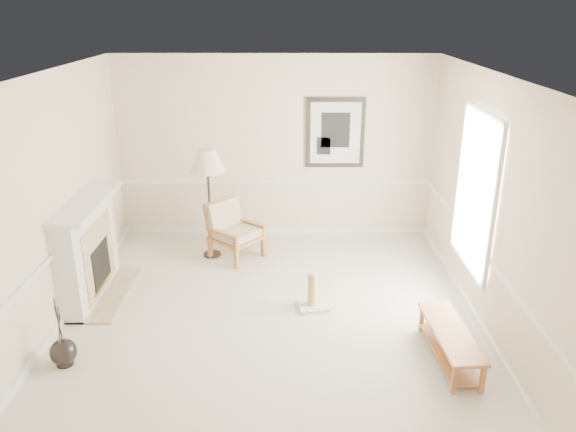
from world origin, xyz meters
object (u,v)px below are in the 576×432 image
at_px(armchair, 232,227).
at_px(floor_lamp, 207,164).
at_px(floor_vase, 63,353).
at_px(scratching_post, 312,296).
at_px(bench, 450,340).

bearing_deg(armchair, floor_lamp, 128.95).
bearing_deg(floor_vase, armchair, 61.35).
relative_size(armchair, scratching_post, 1.89).
relative_size(floor_vase, scratching_post, 1.64).
bearing_deg(armchair, floor_vase, -168.24).
relative_size(floor_vase, armchair, 0.87).
xyz_separation_m(armchair, scratching_post, (1.15, -1.57, -0.30)).
relative_size(floor_lamp, scratching_post, 3.33).
bearing_deg(bench, scratching_post, 142.44).
relative_size(armchair, floor_lamp, 0.57).
distance_m(armchair, floor_lamp, 1.03).
height_order(floor_lamp, scratching_post, floor_lamp).
bearing_deg(scratching_post, floor_vase, -155.63).
bearing_deg(floor_vase, bench, 1.55).
xyz_separation_m(floor_lamp, scratching_post, (1.47, -1.57, -1.29)).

